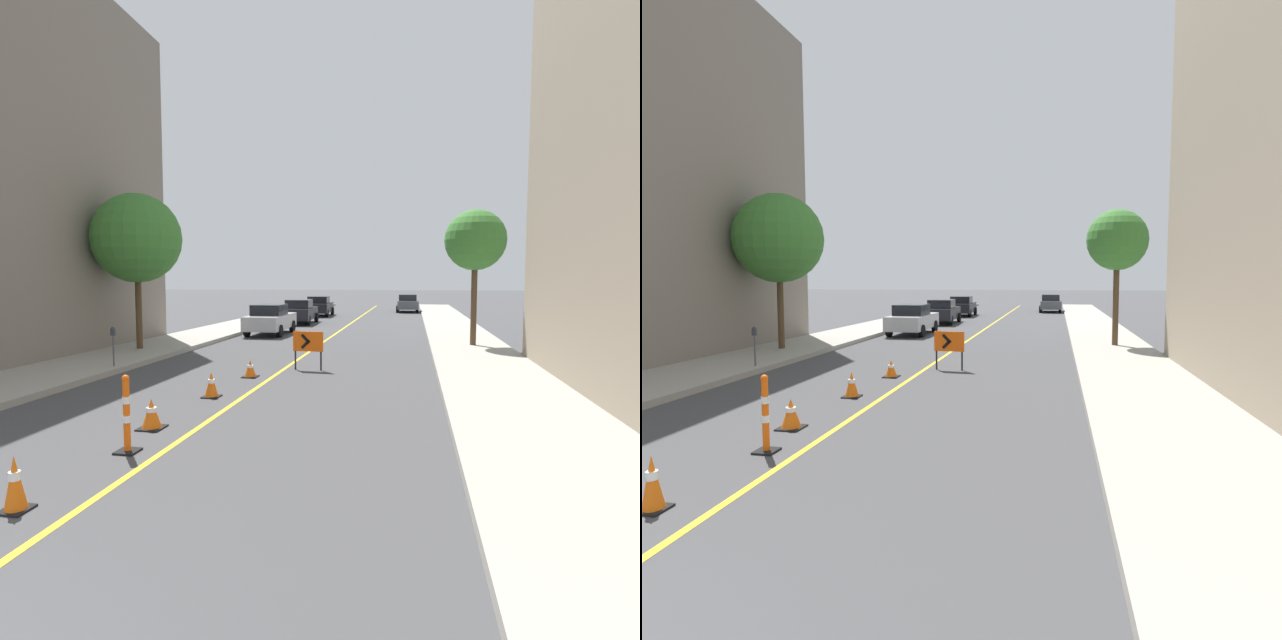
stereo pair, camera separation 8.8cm
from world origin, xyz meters
TOP-DOWN VIEW (x-y plane):
  - lane_stripe at (0.00, 27.83)m, footprint 0.12×55.66m
  - sidewalk_left at (-6.34, 27.83)m, footprint 3.17×55.66m
  - sidewalk_right at (6.34, 27.83)m, footprint 3.17×55.66m
  - traffic_cone_nearest at (-0.74, 3.89)m, footprint 0.33×0.33m
  - traffic_cone_second at (-0.86, 7.35)m, footprint 0.46×0.46m
  - traffic_cone_third at (-0.76, 10.00)m, footprint 0.41×0.41m
  - traffic_cone_fourth at (-0.64, 12.59)m, footprint 0.44×0.44m
  - delineator_post_front at (-0.57, 6.06)m, footprint 0.35×0.35m
  - arrow_barricade_primary at (0.79, 14.05)m, footprint 0.97×0.12m
  - parked_car_curb_near at (-3.35, 24.00)m, footprint 1.93×4.30m
  - parked_car_curb_mid at (-3.30, 30.74)m, footprint 2.00×4.38m
  - parked_car_curb_far at (-3.35, 37.95)m, footprint 1.97×4.37m
  - parked_car_opposite_side at (3.55, 44.47)m, footprint 1.98×4.37m
  - parking_meter_near_curb at (-5.10, 12.67)m, footprint 0.12×0.11m
  - street_tree_left_near at (-6.50, 16.55)m, footprint 3.42×3.42m
  - street_tree_right_near at (6.50, 20.05)m, footprint 2.47×2.47m

SIDE VIEW (x-z plane):
  - lane_stripe at x=0.00m, z-range 0.00..0.01m
  - sidewalk_left at x=-6.34m, z-range 0.00..0.18m
  - sidewalk_right at x=6.34m, z-range 0.00..0.18m
  - traffic_cone_fourth at x=-0.64m, z-range 0.00..0.50m
  - traffic_cone_second at x=-0.86m, z-range 0.00..0.58m
  - traffic_cone_third at x=-0.76m, z-range 0.00..0.61m
  - traffic_cone_nearest at x=-0.74m, z-range 0.00..0.70m
  - delineator_post_front at x=-0.57m, z-range -0.08..1.22m
  - parked_car_curb_near at x=-3.35m, z-range 0.00..1.59m
  - parked_car_curb_mid at x=-3.30m, z-range 0.00..1.59m
  - parked_car_curb_far at x=-3.35m, z-range 0.00..1.59m
  - parked_car_opposite_side at x=3.55m, z-range 0.00..1.59m
  - arrow_barricade_primary at x=0.79m, z-range 0.24..1.47m
  - parking_meter_near_curb at x=-5.10m, z-range 0.43..1.67m
  - street_tree_right_near at x=6.50m, z-range 1.68..7.21m
  - street_tree_left_near at x=-6.50m, z-range 1.45..7.45m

